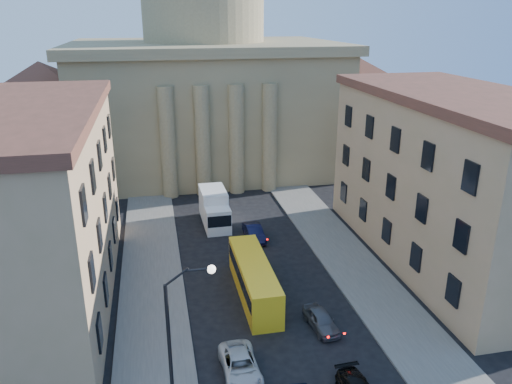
{
  "coord_description": "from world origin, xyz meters",
  "views": [
    {
      "loc": [
        -7.54,
        -13.92,
        20.52
      ],
      "look_at": [
        -0.48,
        19.77,
        8.2
      ],
      "focal_mm": 35.0,
      "sensor_mm": 36.0,
      "label": 1
    }
  ],
  "objects": [
    {
      "name": "car_left_mid",
      "position": [
        -3.41,
        10.32,
        0.65
      ],
      "size": [
        2.24,
        4.7,
        1.3
      ],
      "primitive_type": "imported",
      "rotation": [
        0.0,
        0.0,
        0.02
      ],
      "color": "silver",
      "rests_on": "ground"
    },
    {
      "name": "street_lamp",
      "position": [
        -6.97,
        8.0,
        5.29
      ],
      "size": [
        2.62,
        0.44,
        8.83
      ],
      "color": "black",
      "rests_on": "ground"
    },
    {
      "name": "city_bus",
      "position": [
        -0.8,
        18.99,
        1.51
      ],
      "size": [
        2.33,
        9.99,
        2.81
      ],
      "rotation": [
        0.0,
        0.0,
        -0.0
      ],
      "color": "yellow",
      "rests_on": "ground"
    },
    {
      "name": "building_left",
      "position": [
        -17.0,
        22.0,
        7.42
      ],
      "size": [
        11.6,
        26.6,
        14.7
      ],
      "color": "tan",
      "rests_on": "ground"
    },
    {
      "name": "building_right",
      "position": [
        17.0,
        22.0,
        7.42
      ],
      "size": [
        11.6,
        26.6,
        14.7
      ],
      "color": "tan",
      "rests_on": "ground"
    },
    {
      "name": "car_right_far",
      "position": [
        2.88,
        13.89,
        0.64
      ],
      "size": [
        1.95,
        3.89,
        1.27
      ],
      "primitive_type": "imported",
      "rotation": [
        0.0,
        0.0,
        0.12
      ],
      "color": "#4C4C51",
      "rests_on": "ground"
    },
    {
      "name": "sidewalk_left",
      "position": [
        -8.5,
        18.0,
        0.07
      ],
      "size": [
        5.0,
        60.0,
        0.15
      ],
      "primitive_type": "cube",
      "color": "#585651",
      "rests_on": "ground"
    },
    {
      "name": "box_truck",
      "position": [
        -1.94,
        33.5,
        1.65
      ],
      "size": [
        2.61,
        6.37,
        3.47
      ],
      "rotation": [
        0.0,
        0.0,
        0.02
      ],
      "color": "silver",
      "rests_on": "ground"
    },
    {
      "name": "sidewalk_right",
      "position": [
        8.5,
        18.0,
        0.07
      ],
      "size": [
        5.0,
        60.0,
        0.15
      ],
      "primitive_type": "cube",
      "color": "#585651",
      "rests_on": "ground"
    },
    {
      "name": "car_right_distant",
      "position": [
        1.26,
        29.02,
        0.7
      ],
      "size": [
        1.68,
        4.3,
        1.39
      ],
      "primitive_type": "imported",
      "rotation": [
        0.0,
        0.0,
        0.05
      ],
      "color": "black",
      "rests_on": "ground"
    },
    {
      "name": "church",
      "position": [
        0.0,
        55.47,
        11.88
      ],
      "size": [
        68.02,
        28.76,
        36.6
      ],
      "color": "#837250",
      "rests_on": "ground"
    }
  ]
}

